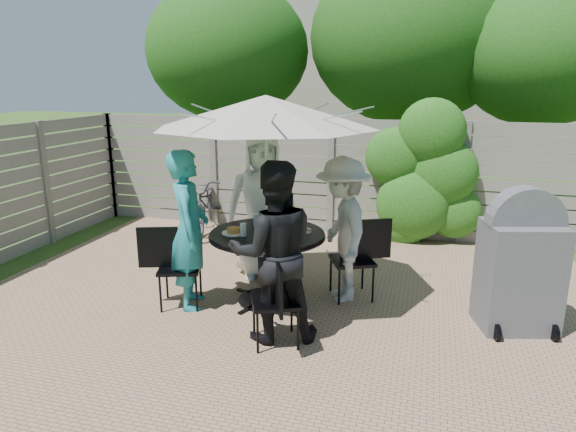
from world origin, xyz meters
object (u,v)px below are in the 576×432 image
(person_front, at_px, (274,253))
(glass_left, at_px, (243,230))
(chair_front, at_px, (275,319))
(plate_left, at_px, (234,231))
(glass_right, at_px, (290,223))
(chair_back, at_px, (262,250))
(person_right, at_px, (342,230))
(person_left, at_px, (189,231))
(patio_table, at_px, (267,254))
(bicycle, at_px, (207,203))
(syrup_jug, at_px, (261,224))
(glass_back, at_px, (256,220))
(umbrella, at_px, (266,112))
(plate_front, at_px, (270,240))
(bbq_grill, at_px, (520,266))
(chair_right, at_px, (353,275))
(plate_back, at_px, (265,221))
(plate_right, at_px, (300,229))
(chair_left, at_px, (179,283))
(coffee_cup, at_px, (275,221))
(person_back, at_px, (262,205))
(plate_extra, at_px, (287,238))

(person_front, bearing_deg, glass_left, -70.30)
(chair_front, relative_size, person_front, 0.51)
(plate_left, distance_m, glass_right, 0.63)
(chair_back, xyz_separation_m, person_right, (1.13, -0.58, 0.52))
(person_right, bearing_deg, chair_front, -40.68)
(person_left, bearing_deg, chair_front, -139.28)
(patio_table, relative_size, chair_front, 1.83)
(glass_left, xyz_separation_m, bicycle, (-1.63, 2.65, -0.42))
(person_left, bearing_deg, chair_back, -40.59)
(glass_left, relative_size, syrup_jug, 0.88)
(glass_back, relative_size, syrup_jug, 0.88)
(plate_left, xyz_separation_m, glass_back, (0.14, 0.34, 0.05))
(glass_back, distance_m, bicycle, 2.82)
(umbrella, distance_m, syrup_jug, 1.21)
(plate_front, bearing_deg, bbq_grill, 9.46)
(patio_table, relative_size, glass_back, 11.57)
(patio_table, relative_size, chair_right, 1.75)
(plate_front, bearing_deg, plate_back, 112.00)
(patio_table, height_order, plate_right, plate_right)
(chair_right, bearing_deg, patio_table, -2.75)
(patio_table, height_order, chair_right, chair_right)
(chair_front, relative_size, plate_back, 3.41)
(person_right, relative_size, glass_right, 11.64)
(patio_table, relative_size, plate_left, 6.23)
(glass_left, bearing_deg, chair_left, -166.53)
(glass_right, height_order, coffee_cup, glass_right)
(glass_back, xyz_separation_m, glass_right, (0.40, -0.01, 0.00))
(chair_back, distance_m, bbq_grill, 3.06)
(person_back, relative_size, person_front, 1.06)
(plate_left, relative_size, glass_right, 1.86)
(chair_right, bearing_deg, syrup_jug, -5.55)
(umbrella, bearing_deg, bicycle, 126.84)
(bicycle, bearing_deg, umbrella, -67.58)
(plate_front, distance_m, glass_left, 0.37)
(plate_left, distance_m, glass_back, 0.37)
(plate_extra, distance_m, glass_back, 0.63)
(person_left, distance_m, chair_right, 1.89)
(glass_right, bearing_deg, plate_extra, -79.13)
(chair_back, bearing_deg, glass_left, -19.92)
(patio_table, xyz_separation_m, chair_front, (0.36, -0.89, -0.30))
(syrup_jug, bearing_deg, plate_back, 101.04)
(person_right, relative_size, coffee_cup, 13.57)
(bbq_grill, bearing_deg, patio_table, 166.92)
(chair_left, distance_m, plate_extra, 1.31)
(person_back, relative_size, glass_right, 13.11)
(bicycle, height_order, bbq_grill, bbq_grill)
(umbrella, xyz_separation_m, chair_right, (0.90, 0.36, -1.83))
(plate_front, xyz_separation_m, glass_left, (-0.34, 0.14, 0.05))
(person_left, height_order, person_right, person_left)
(bicycle, bearing_deg, chair_right, -51.82)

